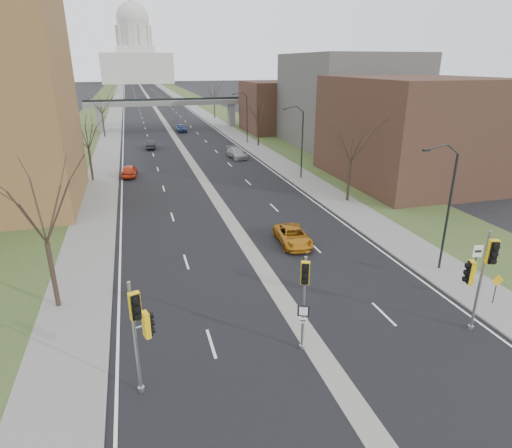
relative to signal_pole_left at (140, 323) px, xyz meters
name	(u,v)px	position (x,y,z in m)	size (l,w,h in m)	color
ground	(317,351)	(8.31, 0.58, -3.53)	(700.00, 700.00, 0.00)	black
road_surface	(151,102)	(8.31, 150.58, -3.52)	(20.00, 600.00, 0.01)	black
median_strip	(151,102)	(8.31, 150.58, -3.53)	(1.20, 600.00, 0.02)	gray
sidewalk_right	(184,101)	(20.31, 150.58, -3.47)	(4.00, 600.00, 0.12)	gray
sidewalk_left	(117,103)	(-3.69, 150.58, -3.47)	(4.00, 600.00, 0.12)	gray
grass_verge_right	(200,101)	(26.31, 150.58, -3.48)	(8.00, 600.00, 0.10)	#2B431F
grass_verge_left	(100,103)	(-9.69, 150.58, -3.48)	(8.00, 600.00, 0.10)	#2B431F
commercial_block_near	(411,130)	(32.31, 28.58, 2.47)	(16.00, 20.00, 12.00)	#482C21
commercial_block_mid	(348,101)	(36.31, 52.58, 3.97)	(18.00, 22.00, 15.00)	#55544E
commercial_block_far	(280,107)	(30.31, 70.58, 1.47)	(14.00, 14.00, 10.00)	#482C21
pedestrian_bridge	(168,106)	(8.31, 80.58, 1.32)	(34.00, 3.00, 6.45)	slate
capitol	(136,55)	(8.31, 320.58, 15.07)	(48.00, 42.00, 55.75)	silver
streetlight_near	(444,173)	(19.29, 6.58, 3.43)	(2.61, 0.20, 8.70)	black
streetlight_mid	(297,122)	(19.29, 32.58, 3.43)	(2.61, 0.20, 8.70)	black
streetlight_far	(242,103)	(19.29, 58.58, 3.43)	(2.61, 0.20, 8.70)	black
tree_left_a	(39,199)	(-4.69, 8.58, 3.11)	(7.20, 7.20, 9.40)	#382B21
tree_left_b	(86,129)	(-4.69, 38.58, 2.70)	(6.75, 6.75, 8.81)	#382B21
tree_left_c	(100,100)	(-4.69, 72.58, 3.52)	(7.65, 7.65, 9.99)	#382B21
tree_right_a	(352,137)	(21.31, 22.58, 3.11)	(7.20, 7.20, 9.40)	#382B21
tree_right_b	(258,111)	(21.31, 55.58, 2.29)	(6.30, 6.30, 8.22)	#382B21
tree_right_c	(214,90)	(21.31, 95.58, 3.52)	(7.65, 7.65, 9.99)	#382B21
signal_pole_left	(140,323)	(0.00, 0.00, 0.00)	(0.90, 1.18, 5.39)	gray
signal_pole_median	(304,289)	(7.52, 0.71, 0.02)	(0.74, 0.85, 5.09)	gray
signal_pole_right	(481,269)	(16.76, -0.12, 0.21)	(0.96, 1.28, 5.71)	gray
speed_limit_sign	(476,258)	(20.36, 3.83, -1.47)	(0.61, 0.14, 2.82)	black
warning_sign	(496,285)	(20.10, 1.74, -2.19)	(0.73, 0.15, 1.88)	black
car_left_near	(129,170)	(-0.38, 39.61, -2.77)	(1.80, 4.47, 1.52)	red
car_left_far	(151,145)	(3.27, 58.02, -2.86)	(1.41, 4.05, 1.33)	black
car_right_near	(293,236)	(11.90, 13.60, -2.85)	(2.23, 4.85, 1.35)	#AF6A12
car_right_mid	(237,153)	(15.34, 46.85, -2.78)	(2.09, 5.13, 1.49)	gray
car_right_far	(181,128)	(10.38, 75.58, -2.75)	(1.84, 4.56, 1.56)	navy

